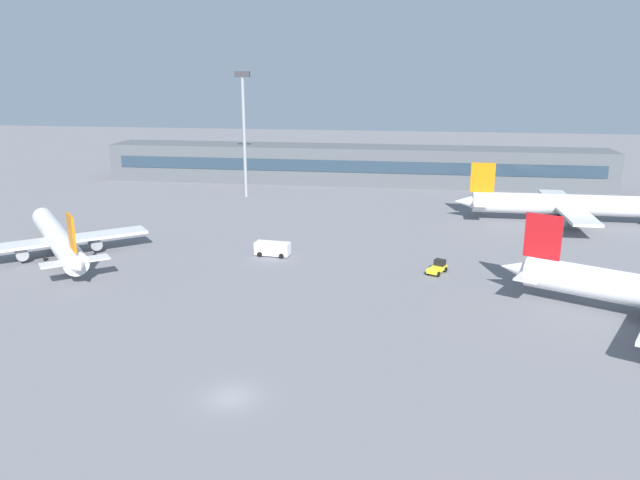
# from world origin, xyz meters

# --- Properties ---
(ground_plane) EXTENTS (400.00, 400.00, 0.00)m
(ground_plane) POSITION_xyz_m (0.00, 40.00, 0.00)
(ground_plane) COLOR slate
(terminal_building) EXTENTS (121.27, 12.13, 9.00)m
(terminal_building) POSITION_xyz_m (0.00, 104.31, 4.50)
(terminal_building) COLOR #4C5156
(terminal_building) RESTS_ON ground_plane
(airplane_mid) EXTENTS (26.29, 30.06, 9.13)m
(airplane_mid) POSITION_xyz_m (-37.70, 36.29, 2.78)
(airplane_mid) COLOR silver
(airplane_mid) RESTS_ON ground_plane
(airplane_far) EXTENTS (42.75, 29.68, 10.58)m
(airplane_far) POSITION_xyz_m (43.90, 69.70, 3.23)
(airplane_far) COLOR silver
(airplane_far) RESTS_ON ground_plane
(baggage_tug_yellow) EXTENTS (3.00, 3.89, 1.75)m
(baggage_tug_yellow) POSITION_xyz_m (18.47, 36.40, 0.80)
(baggage_tug_yellow) COLOR yellow
(baggage_tug_yellow) RESTS_ON ground_plane
(service_van_white) EXTENTS (5.38, 2.74, 2.08)m
(service_van_white) POSITION_xyz_m (-5.78, 40.90, 1.11)
(service_van_white) COLOR white
(service_van_white) RESTS_ON ground_plane
(floodlight_tower_west) EXTENTS (3.20, 0.80, 26.69)m
(floodlight_tower_west) POSITION_xyz_m (-21.62, 83.75, 15.38)
(floodlight_tower_west) COLOR gray
(floodlight_tower_west) RESTS_ON ground_plane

